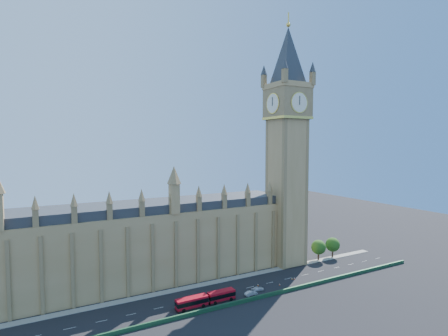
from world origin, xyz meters
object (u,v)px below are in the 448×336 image
car_grey (220,299)px  car_white (258,289)px  car_silver (251,293)px  red_bus (206,299)px

car_grey → car_white: 14.53m
car_grey → car_silver: car_silver is taller
car_white → car_grey: bearing=91.7°
red_bus → car_grey: 4.81m
red_bus → car_silver: red_bus is taller
red_bus → car_white: size_ratio=4.07×
car_silver → red_bus: bearing=85.8°
red_bus → car_grey: red_bus is taller
red_bus → car_silver: 15.54m
car_silver → car_grey: bearing=85.2°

